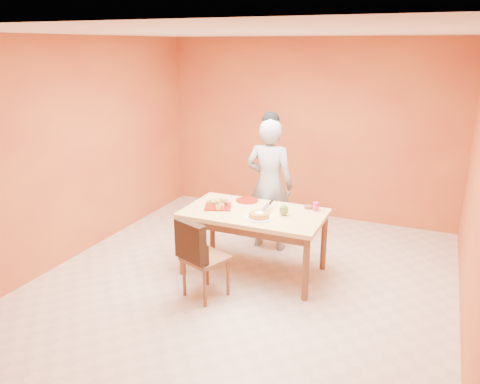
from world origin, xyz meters
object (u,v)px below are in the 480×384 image
at_px(sponge_cake, 259,215).
at_px(egg_ornament, 284,210).
at_px(dining_chair, 205,257).
at_px(magenta_glass, 316,207).
at_px(red_dinner_plate, 247,200).
at_px(pastry_platter, 218,206).
at_px(person, 269,185).
at_px(checker_tin, 309,207).
at_px(dining_table, 254,219).

bearing_deg(sponge_cake, egg_ornament, 42.11).
height_order(dining_chair, magenta_glass, dining_chair).
distance_m(red_dinner_plate, egg_ornament, 0.64).
bearing_deg(pastry_platter, sponge_cake, -14.61).
xyz_separation_m(pastry_platter, egg_ornament, (0.79, 0.05, 0.06)).
relative_size(dining_chair, red_dinner_plate, 3.29).
relative_size(person, egg_ornament, 13.38).
bearing_deg(sponge_cake, pastry_platter, 165.39).
bearing_deg(red_dinner_plate, pastry_platter, -123.34).
xyz_separation_m(dining_chair, egg_ornament, (0.61, 0.75, 0.36)).
distance_m(person, magenta_glass, 0.85).
bearing_deg(checker_tin, red_dinner_plate, -177.32).
distance_m(dining_chair, egg_ornament, 1.04).
relative_size(dining_table, sponge_cake, 7.12).
bearing_deg(sponge_cake, magenta_glass, 43.79).
distance_m(dining_table, dining_chair, 0.81).
bearing_deg(red_dinner_plate, person, 73.14).
xyz_separation_m(dining_table, dining_chair, (-0.26, -0.74, -0.20)).
bearing_deg(red_dinner_plate, egg_ornament, -27.55).
distance_m(pastry_platter, magenta_glass, 1.14).
bearing_deg(magenta_glass, person, 148.93).
xyz_separation_m(egg_ornament, checker_tin, (0.20, 0.33, -0.05)).
xyz_separation_m(pastry_platter, magenta_glass, (1.08, 0.34, 0.04)).
xyz_separation_m(person, egg_ornament, (0.44, -0.73, -0.04)).
bearing_deg(egg_ornament, person, 125.79).
bearing_deg(dining_chair, person, 103.94).
relative_size(red_dinner_plate, egg_ornament, 2.11).
distance_m(person, pastry_platter, 0.86).
distance_m(red_dinner_plate, checker_tin, 0.77).
bearing_deg(sponge_cake, checker_tin, 51.96).
height_order(dining_table, dining_chair, dining_chair).
distance_m(dining_table, checker_tin, 0.66).
xyz_separation_m(red_dinner_plate, checker_tin, (0.76, 0.04, 0.01)).
distance_m(egg_ornament, magenta_glass, 0.41).
relative_size(red_dinner_plate, sponge_cake, 1.21).
bearing_deg(checker_tin, person, 147.97).
height_order(dining_table, person, person).
height_order(person, checker_tin, person).
height_order(dining_table, magenta_glass, magenta_glass).
xyz_separation_m(person, sponge_cake, (0.22, -0.93, -0.07)).
distance_m(sponge_cake, checker_tin, 0.67).
relative_size(dining_table, checker_tin, 15.36).
bearing_deg(dining_table, pastry_platter, -176.21).
distance_m(egg_ornament, checker_tin, 0.39).
bearing_deg(person, egg_ornament, 119.69).
relative_size(sponge_cake, magenta_glass, 2.27).
bearing_deg(checker_tin, magenta_glass, -24.14).
bearing_deg(checker_tin, sponge_cake, -128.04).
relative_size(dining_table, egg_ornament, 12.40).
bearing_deg(dining_chair, egg_ornament, 71.61).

